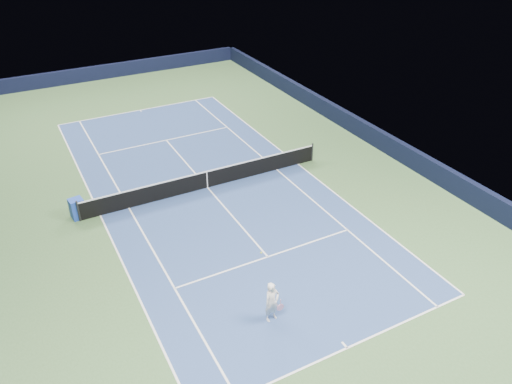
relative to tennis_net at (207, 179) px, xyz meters
name	(u,v)px	position (x,y,z in m)	size (l,w,h in m)	color
ground	(208,188)	(0.00, 0.00, -0.50)	(40.00, 40.00, 0.00)	#3B5D33
wall_far	(111,71)	(0.00, 19.82, 0.05)	(22.00, 0.35, 1.10)	black
wall_right	(374,136)	(10.82, 0.00, 0.05)	(0.35, 40.00, 1.10)	black
court_surface	(208,188)	(0.00, 0.00, -0.50)	(10.97, 23.77, 0.01)	navy
baseline_far	(140,110)	(0.00, 11.88, -0.50)	(10.97, 0.08, 0.00)	white
baseline_near	(347,348)	(0.00, -11.88, -0.50)	(10.97, 0.08, 0.00)	white
sideline_doubles_right	(298,164)	(5.49, 0.00, -0.50)	(0.08, 23.77, 0.00)	white
sideline_doubles_left	(100,215)	(-5.49, 0.00, -0.50)	(0.08, 23.77, 0.00)	white
sideline_singles_right	(277,169)	(4.12, 0.00, -0.50)	(0.08, 23.77, 0.00)	white
sideline_singles_left	(129,208)	(-4.12, 0.00, -0.50)	(0.08, 23.77, 0.00)	white
service_line_far	(166,140)	(0.00, 6.40, -0.50)	(8.23, 0.08, 0.00)	white
service_line_near	(268,257)	(0.00, -6.40, -0.50)	(8.23, 0.08, 0.00)	white
center_service_line	(208,187)	(0.00, 0.00, -0.50)	(0.08, 12.80, 0.00)	white
center_mark_far	(141,111)	(0.00, 11.73, -0.50)	(0.08, 0.30, 0.00)	white
center_mark_near	(345,345)	(0.00, -11.73, -0.50)	(0.08, 0.30, 0.00)	white
tennis_net	(207,179)	(0.00, 0.00, 0.00)	(12.90, 0.10, 1.07)	black
sponsor_cube	(77,208)	(-6.40, 0.32, -0.01)	(0.68, 0.64, 0.99)	#1D3FAF
tennis_player	(272,302)	(-1.58, -9.53, 0.31)	(0.78, 1.27, 2.29)	white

